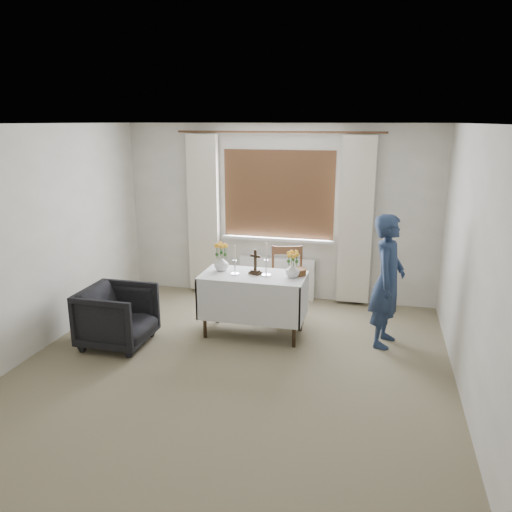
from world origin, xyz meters
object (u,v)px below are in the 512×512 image
Objects in this scene: wooden_cross at (255,262)px; flower_vase_right at (293,270)px; armchair at (117,316)px; flower_vase_left at (221,263)px; person at (388,281)px; altar_table at (253,305)px; wooden_chair at (287,284)px.

flower_vase_right is at bearing 18.14° from wooden_cross.
flower_vase_right is (1.92, 0.67, 0.50)m from armchair.
armchair is at bearing -144.96° from flower_vase_left.
person is (3.00, 0.77, 0.42)m from armchair.
wooden_chair reaches higher than altar_table.
flower_vase_left is at bearing 103.26° from person.
flower_vase_left reaches higher than flower_vase_right.
wooden_chair is 3.17× the size of wooden_cross.
altar_table is 1.63× the size of armchair.
wooden_chair is 0.61× the size of person.
wooden_cross is at bearing 178.01° from flower_vase_right.
altar_table is 1.60m from armchair.
wooden_cross reaches higher than altar_table.
altar_table reaches higher than armchair.
flower_vase_left is at bearing 176.24° from flower_vase_right.
altar_table is at bearing -178.44° from flower_vase_right.
person is 5.17× the size of wooden_cross.
flower_vase_left is 1.06× the size of flower_vase_right.
wooden_chair is 0.78m from wooden_cross.
flower_vase_right is at bearing 1.56° from altar_table.
flower_vase_left is (1.03, 0.73, 0.51)m from armchair.
wooden_cross reaches higher than flower_vase_left.
person is at bearing 23.32° from wooden_cross.
wooden_chair is at bearing 36.33° from flower_vase_left.
flower_vase_left is at bearing -157.38° from wooden_chair.
flower_vase_left is (-0.72, -0.53, 0.38)m from wooden_chair.
person is (1.54, 0.11, 0.39)m from altar_table.
flower_vase_left is at bearing 170.42° from altar_table.
flower_vase_right is (0.89, -0.06, -0.01)m from flower_vase_left.
flower_vase_left is (-1.96, -0.04, 0.09)m from person.
wooden_cross reaches higher than wooden_chair.
wooden_chair is 5.48× the size of flower_vase_right.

